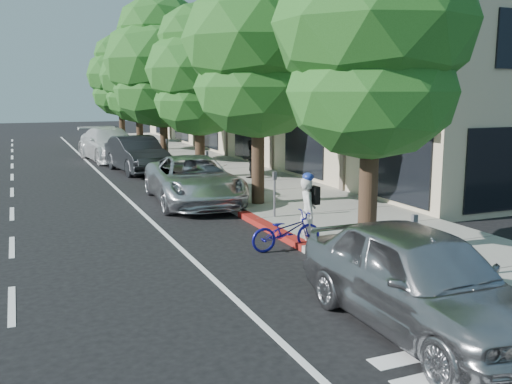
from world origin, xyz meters
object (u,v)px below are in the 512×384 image
street_tree_3 (162,63)px  street_tree_1 (258,44)px  street_tree_0 (374,30)px  dark_sedan (137,154)px  street_tree_4 (138,78)px  white_pickup (110,144)px  pedestrian (251,159)px  street_tree_5 (120,76)px  near_car_a (420,279)px  dark_suv_far (109,137)px  street_tree_2 (199,72)px  bicycle (286,231)px  cyclist (308,212)px  silver_suv (193,180)px

street_tree_3 → street_tree_1: bearing=-90.0°
street_tree_0 → dark_sedan: size_ratio=1.55×
street_tree_0 → street_tree_4: bearing=90.0°
white_pickup → pedestrian: bearing=-72.9°
dark_sedan → street_tree_5: bearing=76.9°
near_car_a → dark_suv_far: bearing=90.9°
street_tree_2 → street_tree_3: street_tree_3 is taller
street_tree_3 → bicycle: street_tree_3 is taller
street_tree_5 → dark_sedan: (-1.89, -14.58, -3.81)m
cyclist → street_tree_2: bearing=14.3°
dark_sedan → dark_suv_far: 11.24m
street_tree_2 → pedestrian: 4.01m
dark_sedan → pedestrian: (3.71, -4.41, 0.10)m
street_tree_1 → street_tree_2: size_ratio=1.14×
street_tree_5 → silver_suv: size_ratio=1.37×
dark_sedan → white_pickup: 5.02m
cyclist → street_tree_0: bearing=-138.7°
silver_suv → street_tree_1: bearing=-38.3°
street_tree_0 → street_tree_3: (0.00, 18.00, 0.18)m
street_tree_1 → dark_suv_far: street_tree_1 is taller
street_tree_4 → street_tree_2: bearing=-90.0°
cyclist → dark_sedan: size_ratio=0.33×
street_tree_5 → bicycle: street_tree_5 is taller
street_tree_0 → white_pickup: bearing=96.4°
street_tree_0 → street_tree_2: size_ratio=1.09×
street_tree_2 → near_car_a: street_tree_2 is taller
near_car_a → street_tree_5: bearing=88.5°
street_tree_1 → street_tree_4: size_ratio=1.12×
street_tree_3 → street_tree_4: street_tree_3 is taller
near_car_a → street_tree_3: bearing=87.2°
dark_suv_far → street_tree_3: bearing=-74.0°
street_tree_1 → near_car_a: size_ratio=1.68×
street_tree_5 → near_car_a: street_tree_5 is taller
white_pickup → near_car_a: size_ratio=1.24×
street_tree_3 → street_tree_5: bearing=90.0°
bicycle → silver_suv: size_ratio=0.31×
street_tree_5 → dark_sedan: street_tree_5 is taller
street_tree_2 → pedestrian: (1.82, -0.99, -3.44)m
pedestrian → near_car_a: bearing=62.6°
cyclist → silver_suv: bearing=27.1°
street_tree_3 → dark_sedan: (-1.89, -2.58, -4.17)m
silver_suv → street_tree_4: bearing=88.6°
street_tree_1 → street_tree_3: bearing=90.0°
street_tree_4 → silver_suv: bearing=-95.7°
street_tree_4 → pedestrian: bearing=-82.0°
white_pickup → street_tree_0: bearing=-90.1°
street_tree_5 → dark_suv_far: street_tree_5 is taller
street_tree_0 → bicycle: size_ratio=4.51×
dark_suv_far → near_car_a: 30.15m
street_tree_3 → near_car_a: 21.95m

